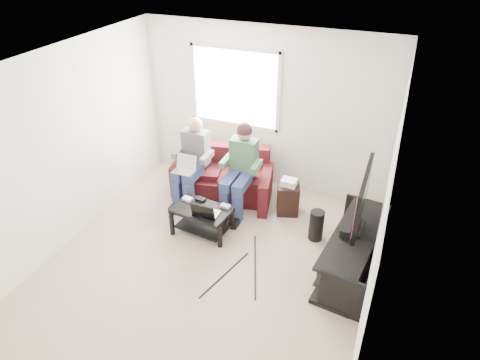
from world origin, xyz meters
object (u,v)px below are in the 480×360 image
tv_stand (352,253)px  end_table (288,197)px  coffee_table (202,215)px  tv (362,198)px  sofa (223,178)px  subwoofer (316,225)px

tv_stand → end_table: 1.42m
tv_stand → end_table: bearing=141.1°
coffee_table → tv_stand: bearing=0.8°
tv → end_table: tv is taller
sofa → subwoofer: size_ratio=3.94×
coffee_table → subwoofer: size_ratio=1.89×
tv → end_table: (-1.10, 0.79, -0.75)m
end_table → tv_stand: bearing=-38.9°
tv_stand → subwoofer: 0.70m
coffee_table → tv: (2.10, 0.13, 0.72)m
subwoofer → end_table: bearing=139.1°
subwoofer → end_table: end_table is taller
sofa → tv_stand: sofa is taller
sofa → coffee_table: (0.12, -1.04, 0.00)m
sofa → subwoofer: (1.67, -0.59, -0.06)m
sofa → tv_stand: size_ratio=1.03×
end_table → coffee_table: bearing=-137.3°
tv → end_table: bearing=144.3°
tv_stand → subwoofer: size_ratio=3.82×
tv_stand → coffee_table: bearing=-179.2°
subwoofer → end_table: 0.73m
tv_stand → tv: (-0.00, 0.10, 0.77)m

